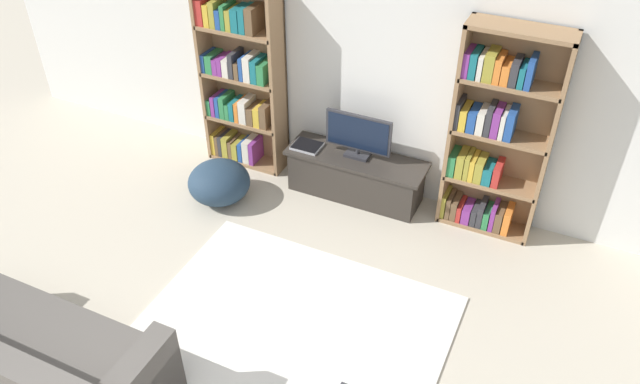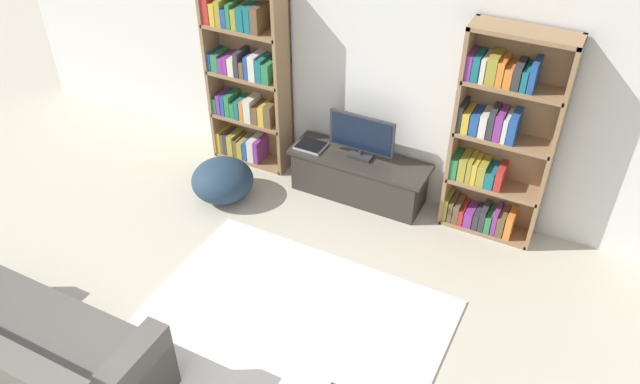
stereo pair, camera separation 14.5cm
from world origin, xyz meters
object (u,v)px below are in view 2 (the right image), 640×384
bookshelf_right (498,141)px  tv_stand (359,177)px  bookshelf_left (247,78)px  laptop (311,146)px  couch_left_sectional (18,350)px  beanbag_ottoman (223,180)px  television (362,136)px

bookshelf_right → tv_stand: bookshelf_right is taller
bookshelf_right → bookshelf_left: bearing=-179.9°
laptop → couch_left_sectional: bearing=-103.5°
tv_stand → couch_left_sectional: bearing=-111.9°
tv_stand → beanbag_ottoman: 1.36m
bookshelf_left → laptop: (0.81, -0.15, -0.49)m
couch_left_sectional → beanbag_ottoman: bearing=88.8°
bookshelf_left → beanbag_ottoman: 1.07m
couch_left_sectional → laptop: bearing=76.5°
television → laptop: 0.57m
beanbag_ottoman → bookshelf_right: bearing=17.0°
couch_left_sectional → bookshelf_left: bearing=91.2°
bookshelf_right → beanbag_ottoman: bookshelf_right is taller
bookshelf_left → laptop: 0.96m
bookshelf_left → couch_left_sectional: bearing=-88.8°
bookshelf_left → television: bookshelf_left is taller
bookshelf_left → beanbag_ottoman: bookshelf_left is taller
tv_stand → couch_left_sectional: (-1.25, -3.12, 0.06)m
bookshelf_right → beanbag_ottoman: (-2.45, -0.75, -0.74)m
bookshelf_right → television: 1.28m
bookshelf_right → television: (-1.25, -0.08, -0.25)m
tv_stand → couch_left_sectional: couch_left_sectional is taller
bookshelf_left → television: bearing=-3.4°
bookshelf_left → laptop: bearing=-10.4°
television → laptop: (-0.52, -0.07, -0.23)m
laptop → couch_left_sectional: size_ratio=0.14×
tv_stand → television: television is taller
beanbag_ottoman → television: bearing=29.0°
bookshelf_left → tv_stand: (1.32, -0.11, -0.73)m
tv_stand → television: size_ratio=2.10×
bookshelf_right → laptop: (-1.77, -0.15, -0.48)m
couch_left_sectional → beanbag_ottoman: 2.48m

